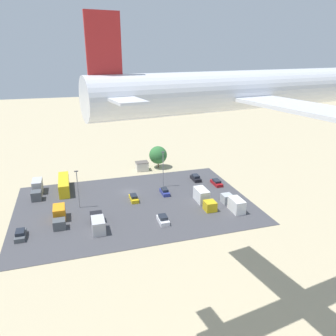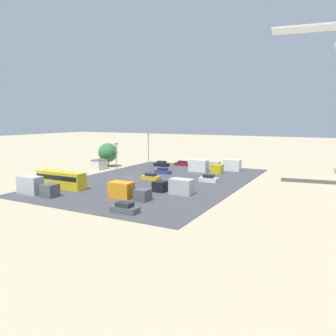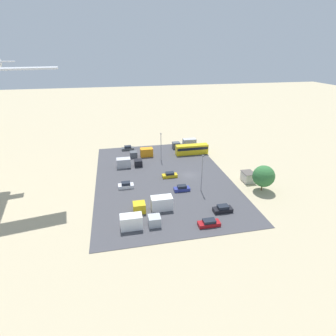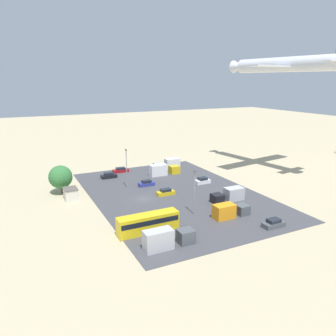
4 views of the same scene
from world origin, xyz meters
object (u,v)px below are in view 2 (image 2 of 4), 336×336
object	(u,v)px
bus	(61,179)
parked_truck_2	(227,165)
parked_car_3	(125,208)
parked_truck_3	(175,186)
parked_car_5	(182,164)
parked_car_1	(209,179)
parked_car_4	(151,177)
parked_car_0	(161,164)
parked_car_2	(163,171)
parked_truck_0	(204,166)
parked_truck_4	(36,187)
shed_building	(99,164)
parked_truck_1	(127,191)

from	to	relation	value
bus	parked_truck_2	xyz separation A→B (m)	(-37.59, 22.52, -0.41)
bus	parked_car_3	distance (m)	23.26
parked_truck_2	parked_truck_3	distance (m)	31.08
parked_car_5	parked_truck_3	size ratio (longest dim) A/B	0.59
bus	parked_truck_3	size ratio (longest dim) A/B	1.44
bus	parked_car_1	xyz separation A→B (m)	(-20.08, 23.99, -1.12)
parked_car_4	parked_car_0	bearing A→B (deg)	22.64
parked_car_0	parked_truck_3	bearing A→B (deg)	-146.44
parked_car_3	parked_car_5	distance (m)	50.32
parked_car_4	parked_car_2	bearing A→B (deg)	9.88
parked_car_2	parked_car_4	xyz separation A→B (m)	(8.35, 1.45, -0.01)
parked_truck_0	parked_car_2	bearing A→B (deg)	-47.74
parked_car_2	parked_car_5	bearing A→B (deg)	7.01
parked_car_4	parked_truck_3	xyz separation A→B (m)	(9.75, 11.27, 0.68)
parked_car_2	parked_truck_4	xyz separation A→B (m)	(31.17, -9.44, 0.88)
parked_truck_3	parked_truck_4	bearing A→B (deg)	120.54
parked_car_2	parked_truck_0	xyz separation A→B (m)	(-7.37, 8.11, 0.82)
parked_truck_0	parked_truck_2	bearing A→B (deg)	141.00
parked_truck_0	shed_building	bearing A→B (deg)	-71.87
parked_car_0	parked_car_3	distance (m)	47.87
shed_building	parked_truck_2	size ratio (longest dim) A/B	0.46
shed_building	parked_car_2	size ratio (longest dim) A/B	0.92
parked_car_1	parked_car_5	xyz separation A→B (m)	(-19.96, -16.03, -0.09)
parked_car_2	parked_truck_3	bearing A→B (deg)	-144.88
parked_car_1	parked_car_2	xyz separation A→B (m)	(-4.53, -14.13, -0.04)
parked_car_3	parked_truck_0	bearing A→B (deg)	5.23
shed_building	parked_truck_2	xyz separation A→B (m)	(-14.59, 31.96, 0.09)
parked_car_0	parked_car_1	size ratio (longest dim) A/B	1.07
parked_car_1	parked_car_5	distance (m)	25.59
parked_car_0	parked_car_5	size ratio (longest dim) A/B	0.94
parked_car_4	parked_car_5	bearing A→B (deg)	8.02
bus	parked_truck_3	world-z (taller)	bus
parked_truck_1	parked_truck_2	xyz separation A→B (m)	(-38.66, 5.54, 0.09)
parked_truck_2	parked_truck_0	bearing A→B (deg)	141.00
parked_car_3	parked_truck_3	bearing A→B (deg)	-3.52
parked_car_3	parked_truck_4	xyz separation A→B (m)	(-1.82, -21.25, 0.86)
parked_car_1	parked_truck_0	bearing A→B (deg)	26.82
parked_car_2	parked_car_3	xyz separation A→B (m)	(32.99, 11.81, 0.02)
parked_car_4	parked_truck_4	distance (m)	25.31
parked_car_0	parked_truck_2	bearing A→B (deg)	-84.64
parked_car_2	parked_truck_2	bearing A→B (deg)	-44.27
bus	parked_car_3	world-z (taller)	bus
parked_car_3	parked_truck_1	xyz separation A→B (m)	(-7.31, -4.69, 0.64)
parked_car_5	parked_truck_0	world-z (taller)	parked_truck_0
shed_building	parked_truck_3	world-z (taller)	parked_truck_3
parked_car_2	bus	bearing A→B (deg)	158.17
parked_truck_2	parked_truck_3	xyz separation A→B (m)	(31.08, 0.07, -0.08)
parked_car_1	parked_truck_3	bearing A→B (deg)	174.08
parked_car_1	parked_truck_1	size ratio (longest dim) A/B	0.52
parked_car_0	parked_truck_0	xyz separation A→B (m)	(3.80, 14.80, 0.80)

